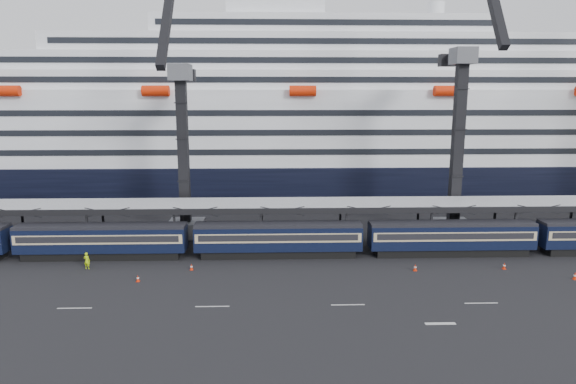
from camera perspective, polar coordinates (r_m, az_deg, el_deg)
name	(u,v)px	position (r m, az deg, el deg)	size (l,w,h in m)	color
ground	(362,288)	(50.86, 8.27, -10.49)	(260.00, 260.00, 0.00)	black
lane_markings	(466,309)	(48.31, 19.16, -12.18)	(111.00, 4.27, 0.02)	beige
train	(308,238)	(59.03, 2.18, -5.08)	(133.05, 3.00, 4.05)	black
canopy	(344,204)	(62.62, 6.20, -1.33)	(130.00, 6.25, 5.53)	#94969B
cruise_ship	(314,128)	(93.10, 2.92, 7.14)	(214.09, 28.84, 34.00)	black
crane_dark_near	(183,146)	(66.50, -11.64, 5.06)	(4.50, 17.75, 35.08)	#45464C
crane_dark_mid	(459,134)	(68.58, 18.51, 6.09)	(4.50, 18.24, 39.64)	#45464C
worker	(87,261)	(59.14, -21.45, -7.12)	(0.67, 0.44, 1.84)	#BBEB0C
traffic_cone_b	(138,278)	(53.91, -16.35, -9.18)	(0.35, 0.35, 0.71)	red
traffic_cone_c	(191,267)	(55.96, -10.68, -8.17)	(0.35, 0.35, 0.70)	red
traffic_cone_d	(415,267)	(56.40, 13.95, -8.13)	(0.38, 0.38, 0.76)	red
traffic_cone_e	(575,276)	(59.83, 29.27, -8.12)	(0.39, 0.39, 0.77)	red
traffic_cone_f	(504,266)	(59.91, 22.89, -7.56)	(0.37, 0.37, 0.75)	red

